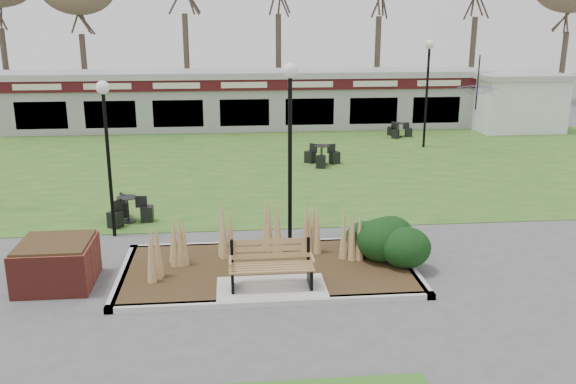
{
  "coord_description": "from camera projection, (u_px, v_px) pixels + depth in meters",
  "views": [
    {
      "loc": [
        -0.77,
        -11.13,
        5.3
      ],
      "look_at": [
        0.51,
        2.0,
        1.59
      ],
      "focal_mm": 38.0,
      "sensor_mm": 36.0,
      "label": 1
    }
  ],
  "objects": [
    {
      "name": "ground",
      "position": [
        272.0,
        296.0,
        12.17
      ],
      "size": [
        100.0,
        100.0,
        0.0
      ],
      "primitive_type": "plane",
      "color": "#515154",
      "rests_on": "ground"
    },
    {
      "name": "lawn",
      "position": [
        250.0,
        162.0,
        23.67
      ],
      "size": [
        34.0,
        16.0,
        0.02
      ],
      "primitive_type": "cube",
      "color": "#2E5D1D",
      "rests_on": "ground"
    },
    {
      "name": "planting_bed",
      "position": [
        325.0,
        252.0,
        13.49
      ],
      "size": [
        6.75,
        3.4,
        1.27
      ],
      "color": "#362915",
      "rests_on": "ground"
    },
    {
      "name": "park_bench",
      "position": [
        271.0,
        264.0,
        12.25
      ],
      "size": [
        1.7,
        0.66,
        0.93
      ],
      "color": "olive",
      "rests_on": "ground"
    },
    {
      "name": "brick_planter",
      "position": [
        57.0,
        263.0,
        12.59
      ],
      "size": [
        1.5,
        1.5,
        0.95
      ],
      "color": "maroon",
      "rests_on": "ground"
    },
    {
      "name": "food_pavilion",
      "position": [
        244.0,
        99.0,
        30.9
      ],
      "size": [
        24.6,
        3.4,
        2.9
      ],
      "color": "#939396",
      "rests_on": "ground"
    },
    {
      "name": "service_hut",
      "position": [
        516.0,
        101.0,
        30.29
      ],
      "size": [
        4.4,
        3.4,
        2.83
      ],
      "color": "white",
      "rests_on": "ground"
    },
    {
      "name": "lamp_post_near_left",
      "position": [
        290.0,
        114.0,
        14.44
      ],
      "size": [
        0.36,
        0.36,
        4.37
      ],
      "color": "black",
      "rests_on": "ground"
    },
    {
      "name": "lamp_post_mid_right",
      "position": [
        106.0,
        125.0,
        14.81
      ],
      "size": [
        0.33,
        0.33,
        3.93
      ],
      "color": "black",
      "rests_on": "ground"
    },
    {
      "name": "lamp_post_far_right",
      "position": [
        428.0,
        70.0,
        25.56
      ],
      "size": [
        0.38,
        0.38,
        4.56
      ],
      "color": "black",
      "rests_on": "ground"
    },
    {
      "name": "bistro_set_a",
      "position": [
        128.0,
        213.0,
        16.56
      ],
      "size": [
        1.16,
        1.32,
        0.7
      ],
      "color": "black",
      "rests_on": "ground"
    },
    {
      "name": "bistro_set_c",
      "position": [
        322.0,
        158.0,
        23.17
      ],
      "size": [
        1.37,
        1.34,
        0.74
      ],
      "color": "black",
      "rests_on": "ground"
    },
    {
      "name": "bistro_set_d",
      "position": [
        398.0,
        132.0,
        28.78
      ],
      "size": [
        1.09,
        1.23,
        0.66
      ],
      "color": "black",
      "rests_on": "ground"
    },
    {
      "name": "patio_umbrella",
      "position": [
        476.0,
        109.0,
        25.01
      ],
      "size": [
        2.95,
        2.98,
        2.88
      ],
      "color": "black",
      "rests_on": "ground"
    },
    {
      "name": "car_black",
      "position": [
        39.0,
        99.0,
        36.7
      ],
      "size": [
        4.64,
        1.75,
        1.51
      ],
      "primitive_type": "imported",
      "rotation": [
        0.0,
        0.0,
        1.54
      ],
      "color": "black",
      "rests_on": "ground"
    }
  ]
}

